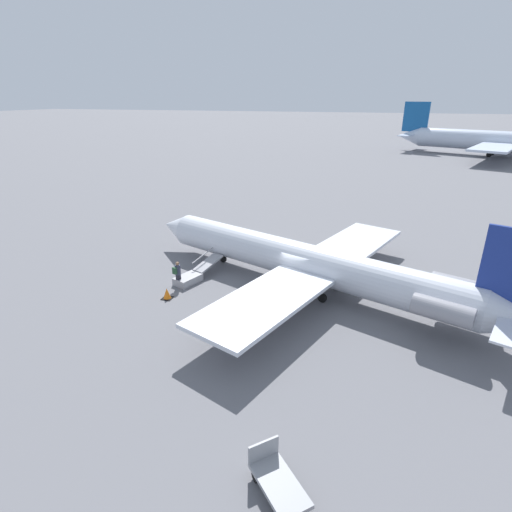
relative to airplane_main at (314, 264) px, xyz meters
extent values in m
plane|color=slate|center=(0.80, -0.28, -1.85)|extent=(600.00, 600.00, 0.00)
cylinder|color=silver|center=(0.80, -0.28, -0.02)|extent=(20.68, 9.27, 2.35)
cone|color=silver|center=(11.96, -4.24, -0.02)|extent=(3.21, 3.04, 2.31)
cube|color=silver|center=(1.68, 5.36, -0.20)|extent=(6.51, 9.61, 0.24)
cube|color=silver|center=(-2.07, -5.22, -0.20)|extent=(6.51, 9.61, 0.24)
cylinder|color=gray|center=(-7.00, 4.24, 0.15)|extent=(3.02, 1.94, 1.06)
cylinder|color=gray|center=(-8.11, 1.12, 0.15)|extent=(3.02, 1.94, 1.06)
cylinder|color=black|center=(7.26, -2.57, -1.56)|extent=(0.60, 0.33, 0.58)
cylinder|color=gray|center=(7.26, -2.57, -1.17)|extent=(0.10, 0.10, 0.18)
cylinder|color=black|center=(-0.84, 1.42, -1.56)|extent=(0.60, 0.33, 0.58)
cylinder|color=gray|center=(-0.84, 1.42, -1.17)|extent=(0.10, 0.10, 0.18)
cylinder|color=black|center=(-1.55, -0.58, -1.56)|extent=(0.60, 0.33, 0.58)
cylinder|color=gray|center=(-1.55, -0.58, -1.17)|extent=(0.10, 0.10, 0.18)
cone|color=silver|center=(-7.86, -77.95, 1.23)|extent=(6.21, 5.47, 3.90)
cube|color=#145193|center=(-8.83, -77.59, 5.41)|extent=(5.32, 2.27, 6.36)
cube|color=silver|center=(-8.31, -77.78, 1.63)|extent=(6.17, 11.25, 0.20)
cube|color=silver|center=(-29.10, -80.25, 0.93)|extent=(11.39, 16.62, 0.40)
cube|color=silver|center=(-22.25, -62.16, 0.93)|extent=(11.39, 16.62, 0.40)
cylinder|color=black|center=(-24.60, -73.53, -1.36)|extent=(1.01, 0.58, 0.98)
cylinder|color=#2D2D33|center=(-24.60, -73.53, -0.71)|extent=(0.18, 0.18, 0.31)
cylinder|color=black|center=(-23.33, -70.18, -1.36)|extent=(1.01, 0.58, 0.98)
cylinder|color=#2D2D33|center=(-23.33, -70.18, -0.71)|extent=(0.18, 0.18, 0.31)
cube|color=#99999E|center=(8.14, 1.49, -1.60)|extent=(1.64, 2.06, 0.50)
cube|color=#99999E|center=(7.48, -0.39, -1.07)|extent=(1.59, 2.40, 0.68)
cube|color=#99999E|center=(7.90, -0.54, -0.57)|extent=(0.80, 2.11, 0.62)
cube|color=#23232D|center=(8.49, 2.12, -1.42)|extent=(0.28, 0.33, 0.85)
cylinder|color=#33384C|center=(8.49, 2.12, -0.67)|extent=(0.36, 0.36, 0.65)
sphere|color=#936B4C|center=(8.49, 2.12, -0.23)|extent=(0.24, 0.24, 0.24)
cube|color=#23472D|center=(8.58, 2.37, -0.64)|extent=(0.32, 0.26, 0.44)
cube|color=gray|center=(-1.56, 14.45, -1.41)|extent=(2.33, 2.33, 0.16)
cube|color=gray|center=(-0.82, 13.71, -0.98)|extent=(0.83, 0.83, 0.70)
cylinder|color=black|center=(-0.71, 14.21, -1.67)|extent=(0.34, 0.34, 0.36)
cylinder|color=black|center=(-1.33, 13.59, -1.67)|extent=(0.34, 0.34, 0.36)
cylinder|color=black|center=(-2.42, 14.68, -1.67)|extent=(0.34, 0.34, 0.36)
cube|color=black|center=(8.36, 3.88, -1.83)|extent=(0.63, 0.63, 0.03)
cone|color=orange|center=(8.36, 3.88, -1.50)|extent=(0.49, 0.49, 0.69)
camera|label=1|loc=(-3.57, 23.08, 9.83)|focal=28.00mm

